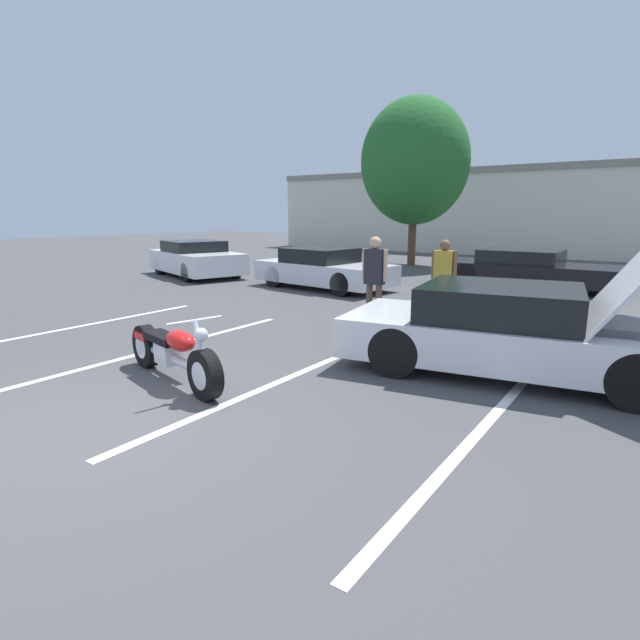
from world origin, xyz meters
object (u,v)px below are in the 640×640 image
at_px(parked_car_mid_right_row, 525,269).
at_px(spectator_near_motorcycle, 375,274).
at_px(motorcycle, 173,353).
at_px(show_car_hood_open, 513,331).
at_px(tree_background, 415,162).
at_px(parked_car_mid_left_row, 323,269).
at_px(spectator_by_show_car, 444,274).
at_px(parked_car_left_row, 196,259).

distance_m(parked_car_mid_right_row, spectator_near_motorcycle, 7.14).
bearing_deg(parked_car_mid_right_row, motorcycle, -98.74).
bearing_deg(spectator_near_motorcycle, show_car_hood_open, -25.23).
relative_size(tree_background, motorcycle, 2.89).
distance_m(motorcycle, parked_car_mid_left_row, 8.42).
xyz_separation_m(parked_car_mid_right_row, spectator_near_motorcycle, (-1.11, -7.04, 0.48)).
xyz_separation_m(show_car_hood_open, spectator_by_show_car, (-2.02, 2.62, 0.38)).
xyz_separation_m(tree_background, spectator_near_motorcycle, (4.25, -10.86, -3.09)).
distance_m(motorcycle, show_car_hood_open, 4.53).
bearing_deg(parked_car_left_row, show_car_hood_open, -3.85).
height_order(tree_background, spectator_by_show_car, tree_background).
bearing_deg(spectator_near_motorcycle, parked_car_mid_right_row, 81.07).
bearing_deg(tree_background, spectator_near_motorcycle, -68.65).
bearing_deg(spectator_by_show_car, parked_car_mid_right_row, 87.60).
height_order(tree_background, spectator_near_motorcycle, tree_background).
height_order(show_car_hood_open, parked_car_mid_left_row, show_car_hood_open).
bearing_deg(spectator_by_show_car, motorcycle, -104.98).
bearing_deg(tree_background, parked_car_left_row, -121.99).
bearing_deg(show_car_hood_open, parked_car_mid_left_row, 133.32).
relative_size(tree_background, spectator_near_motorcycle, 3.83).
xyz_separation_m(tree_background, spectator_by_show_car, (5.11, -9.60, -3.15)).
relative_size(tree_background, parked_car_mid_left_row, 1.54).
distance_m(parked_car_left_row, parked_car_mid_left_row, 5.22).
xyz_separation_m(parked_car_mid_left_row, spectator_by_show_car, (4.52, -2.35, 0.41)).
bearing_deg(parked_car_mid_right_row, parked_car_mid_left_row, -144.36).
bearing_deg(parked_car_mid_left_row, spectator_by_show_car, -20.68).
bearing_deg(spectator_near_motorcycle, spectator_by_show_car, 55.54).
bearing_deg(spectator_near_motorcycle, tree_background, 111.35).
height_order(motorcycle, spectator_near_motorcycle, spectator_near_motorcycle).
bearing_deg(parked_car_left_row, spectator_near_motorcycle, -2.85).
relative_size(parked_car_left_row, spectator_by_show_car, 2.73).
bearing_deg(spectator_by_show_car, show_car_hood_open, -52.31).
height_order(parked_car_mid_left_row, spectator_near_motorcycle, spectator_near_motorcycle).
distance_m(tree_background, spectator_near_motorcycle, 12.06).
height_order(tree_background, motorcycle, tree_background).
height_order(tree_background, parked_car_mid_left_row, tree_background).
xyz_separation_m(tree_background, parked_car_mid_left_row, (0.59, -7.25, -3.57)).
xyz_separation_m(motorcycle, show_car_hood_open, (3.49, 2.87, 0.21)).
relative_size(parked_car_mid_right_row, parked_car_mid_left_row, 1.12).
relative_size(motorcycle, spectator_near_motorcycle, 1.33).
height_order(motorcycle, parked_car_mid_right_row, parked_car_mid_right_row).
height_order(parked_car_mid_right_row, parked_car_mid_left_row, parked_car_mid_left_row).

